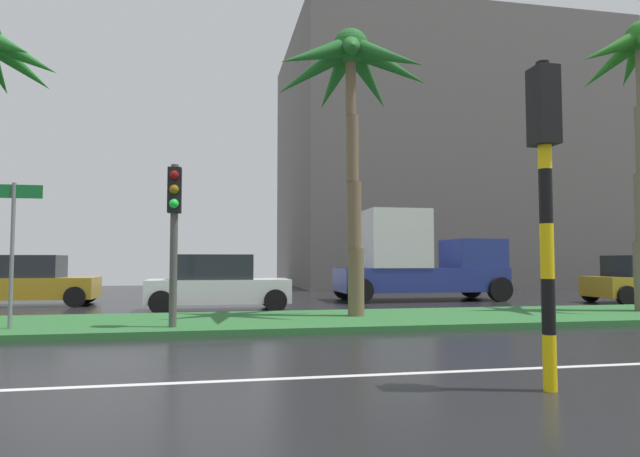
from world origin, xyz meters
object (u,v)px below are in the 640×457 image
object	(u,v)px
traffic_signal_median_right	(174,214)
traffic_signal_foreground	(544,162)
car_in_traffic_third	(217,284)
palm_tree_centre	(352,80)
car_in_traffic_second	(29,281)
street_name_sign	(13,234)
box_truck_lead	(418,260)

from	to	relation	value
traffic_signal_median_right	traffic_signal_foreground	distance (m)	7.61
car_in_traffic_third	traffic_signal_median_right	bearing A→B (deg)	-100.13
palm_tree_centre	traffic_signal_foreground	distance (m)	8.19
traffic_signal_foreground	palm_tree_centre	bearing A→B (deg)	-86.15
car_in_traffic_second	palm_tree_centre	bearing A→B (deg)	-35.53
palm_tree_centre	street_name_sign	world-z (taller)	palm_tree_centre
traffic_signal_median_right	car_in_traffic_third	bearing A→B (deg)	79.87
car_in_traffic_third	street_name_sign	bearing A→B (deg)	-130.11
box_truck_lead	street_name_sign	bearing A→B (deg)	-146.71
traffic_signal_median_right	street_name_sign	distance (m)	3.29
car_in_traffic_second	street_name_sign	bearing A→B (deg)	-75.19
car_in_traffic_second	box_truck_lead	size ratio (longest dim) A/B	0.67
palm_tree_centre	car_in_traffic_second	size ratio (longest dim) A/B	1.71
palm_tree_centre	traffic_signal_median_right	world-z (taller)	palm_tree_centre
car_in_traffic_second	car_in_traffic_third	world-z (taller)	same
street_name_sign	box_truck_lead	distance (m)	14.16
street_name_sign	traffic_signal_foreground	xyz separation A→B (m)	(8.00, -6.31, 0.65)
palm_tree_centre	car_in_traffic_third	bearing A→B (deg)	130.31
traffic_signal_median_right	street_name_sign	world-z (taller)	traffic_signal_median_right
traffic_signal_median_right	car_in_traffic_third	size ratio (longest dim) A/B	0.80
traffic_signal_median_right	car_in_traffic_second	size ratio (longest dim) A/B	0.80
street_name_sign	car_in_traffic_second	xyz separation A→B (m)	(-2.10, 7.95, -1.25)
traffic_signal_foreground	traffic_signal_median_right	bearing A→B (deg)	-51.36
palm_tree_centre	car_in_traffic_third	distance (m)	7.39
palm_tree_centre	traffic_signal_median_right	size ratio (longest dim) A/B	2.14
traffic_signal_median_right	car_in_traffic_second	xyz separation A→B (m)	(-5.35, 8.32, -1.69)
street_name_sign	car_in_traffic_third	size ratio (longest dim) A/B	0.70
palm_tree_centre	street_name_sign	distance (m)	8.61
street_name_sign	traffic_signal_foreground	bearing A→B (deg)	-38.29
traffic_signal_median_right	traffic_signal_foreground	size ratio (longest dim) A/B	0.86
palm_tree_centre	traffic_signal_median_right	xyz separation A→B (m)	(-4.25, -1.46, -3.66)
traffic_signal_foreground	car_in_traffic_second	xyz separation A→B (m)	(-10.10, 14.27, -1.90)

